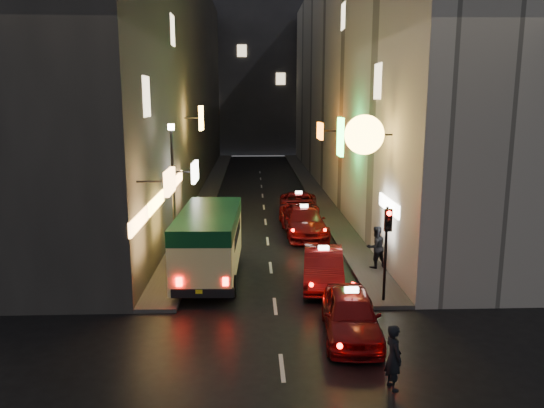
{
  "coord_description": "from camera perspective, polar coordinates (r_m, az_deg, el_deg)",
  "views": [
    {
      "loc": [
        -0.8,
        -9.65,
        7.4
      ],
      "look_at": [
        0.06,
        13.0,
        2.91
      ],
      "focal_mm": 35.0,
      "sensor_mm": 36.0,
      "label": 1
    }
  ],
  "objects": [
    {
      "name": "pedestrian_crossing",
      "position": [
        14.49,
        12.95,
        -15.34
      ],
      "size": [
        0.56,
        0.73,
        1.98
      ],
      "primitive_type": "imported",
      "rotation": [
        0.0,
        0.0,
        1.8
      ],
      "color": "black",
      "rests_on": "ground"
    },
    {
      "name": "taxi_second",
      "position": [
        21.6,
        5.54,
        -6.49
      ],
      "size": [
        2.77,
        5.55,
        1.87
      ],
      "color": "maroon",
      "rests_on": "ground"
    },
    {
      "name": "building_far",
      "position": [
        75.74,
        -1.61,
        13.94
      ],
      "size": [
        30.0,
        10.0,
        22.0
      ],
      "primitive_type": "cube",
      "color": "#37363C",
      "rests_on": "ground"
    },
    {
      "name": "minibus",
      "position": [
        22.14,
        -6.78,
        -3.49
      ],
      "size": [
        2.53,
        6.72,
        2.86
      ],
      "color": "#EEE494",
      "rests_on": "ground"
    },
    {
      "name": "taxi_far",
      "position": [
        33.91,
        2.88,
        0.09
      ],
      "size": [
        2.56,
        5.55,
        1.89
      ],
      "color": "maroon",
      "rests_on": "ground"
    },
    {
      "name": "sidewalk_right",
      "position": [
        44.55,
        4.37,
        1.72
      ],
      "size": [
        1.5,
        52.0,
        0.15
      ],
      "primitive_type": "cube",
      "color": "#44413F",
      "rests_on": "ground"
    },
    {
      "name": "building_right",
      "position": [
        44.55,
        9.47,
        13.12
      ],
      "size": [
        7.98,
        52.0,
        18.0
      ],
      "color": "#B4AFA5",
      "rests_on": "ground"
    },
    {
      "name": "taxi_third",
      "position": [
        29.22,
        3.46,
        -1.63
      ],
      "size": [
        2.63,
        5.85,
        2.0
      ],
      "color": "maroon",
      "rests_on": "ground"
    },
    {
      "name": "lamp_post",
      "position": [
        23.2,
        -10.58,
        1.9
      ],
      "size": [
        0.28,
        0.28,
        6.22
      ],
      "color": "black",
      "rests_on": "sidewalk_left"
    },
    {
      "name": "sidewalk_left",
      "position": [
        44.4,
        -6.6,
        1.64
      ],
      "size": [
        1.5,
        52.0,
        0.15
      ],
      "primitive_type": "cube",
      "color": "#44413F",
      "rests_on": "ground"
    },
    {
      "name": "taxi_near",
      "position": [
        17.19,
        8.49,
        -11.3
      ],
      "size": [
        2.6,
        5.52,
        1.88
      ],
      "color": "maroon",
      "rests_on": "ground"
    },
    {
      "name": "building_left",
      "position": [
        44.27,
        -11.84,
        13.05
      ],
      "size": [
        7.4,
        52.02,
        18.0
      ],
      "color": "#3B3936",
      "rests_on": "ground"
    },
    {
      "name": "pedestrian_sidewalk",
      "position": [
        23.54,
        11.12,
        -4.27
      ],
      "size": [
        0.91,
        0.72,
        2.1
      ],
      "primitive_type": "imported",
      "rotation": [
        0.0,
        0.0,
        3.47
      ],
      "color": "black",
      "rests_on": "sidewalk_right"
    },
    {
      "name": "traffic_light",
      "position": [
        19.33,
        12.29,
        -3.16
      ],
      "size": [
        0.26,
        0.43,
        3.5
      ],
      "color": "black",
      "rests_on": "sidewalk_right"
    }
  ]
}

